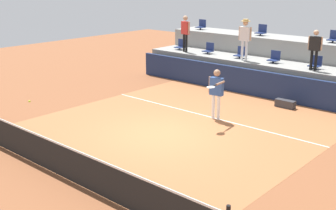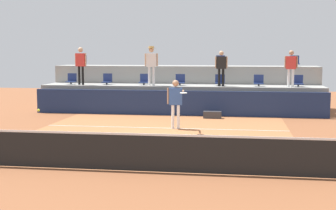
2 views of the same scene
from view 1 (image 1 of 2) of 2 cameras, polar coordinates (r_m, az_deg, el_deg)
ground_plane at (r=14.05m, az=-0.78°, el=-3.76°), size 40.00×40.00×0.00m
court_inner_paint at (r=14.76m, az=1.84°, el=-2.73°), size 9.00×10.00×0.01m
court_service_line at (r=15.81m, az=5.09°, el=-1.45°), size 9.00×0.06×0.00m
tennis_net at (r=11.45m, az=-14.48°, el=-6.51°), size 10.48×0.08×1.07m
sponsor_backboard at (r=18.58m, az=11.78°, el=2.74°), size 13.00×0.16×1.10m
seating_tier_lower at (r=19.68m, az=13.70°, el=3.61°), size 13.00×1.80×1.25m
seating_tier_upper at (r=21.17m, az=16.10°, el=5.50°), size 13.00×1.80×2.10m
stadium_chair_lower_far_left at (r=22.38m, az=1.65°, el=7.79°), size 0.44×0.40×0.52m
stadium_chair_lower_left at (r=21.30m, az=5.34°, el=7.28°), size 0.44×0.40×0.52m
stadium_chair_lower_mid_left at (r=20.30m, az=9.46°, el=6.67°), size 0.44×0.40×0.52m
stadium_chair_lower_center at (r=19.47m, az=13.70°, el=6.00°), size 0.44×0.40×0.52m
stadium_chair_lower_mid_right at (r=18.70m, az=18.68°, el=5.17°), size 0.44×0.40×0.52m
stadium_chair_upper_far_left at (r=23.71m, az=4.37°, el=10.32°), size 0.44×0.40×0.52m
stadium_chair_upper_left at (r=21.72m, az=12.09°, el=9.43°), size 0.44×0.40×0.52m
stadium_chair_upper_right at (r=20.24m, az=20.81°, el=8.23°), size 0.44×0.40×0.52m
tennis_player at (r=15.20m, az=6.31°, el=2.08°), size 0.86×1.20×1.79m
spectator_in_white at (r=21.58m, az=2.27°, el=9.75°), size 0.61×0.28×1.76m
spectator_with_hat at (r=19.63m, az=10.01°, el=8.98°), size 0.61×0.47×1.81m
spectator_leaning_on_rail at (r=18.20m, az=18.61°, el=7.25°), size 0.57×0.23×1.60m
tennis_ball at (r=13.54m, az=-17.61°, el=0.47°), size 0.07×0.07×0.07m
equipment_bag at (r=17.34m, az=15.04°, el=0.16°), size 0.76×0.28×0.30m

